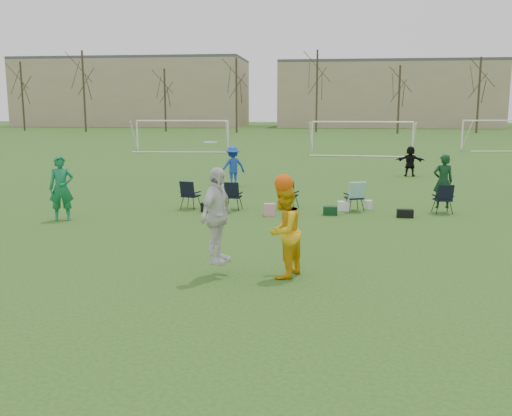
# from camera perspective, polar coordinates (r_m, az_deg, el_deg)

# --- Properties ---
(ground) EXTENTS (260.00, 260.00, 0.00)m
(ground) POSITION_cam_1_polar(r_m,az_deg,el_deg) (11.37, -0.21, -7.49)
(ground) COLOR #295019
(ground) RESTS_ON ground
(fielder_green_near) EXTENTS (0.84, 0.69, 2.00)m
(fielder_green_near) POSITION_cam_1_polar(r_m,az_deg,el_deg) (18.39, -18.89, 1.90)
(fielder_green_near) COLOR #147546
(fielder_green_near) RESTS_ON ground
(fielder_blue) EXTENTS (1.32, 1.15, 1.77)m
(fielder_blue) POSITION_cam_1_polar(r_m,az_deg,el_deg) (25.03, -2.34, 4.18)
(fielder_blue) COLOR #1740B0
(fielder_blue) RESTS_ON ground
(fielder_black) EXTENTS (1.47, 0.69, 1.53)m
(fielder_black) POSITION_cam_1_polar(r_m,az_deg,el_deg) (29.86, 15.16, 4.54)
(fielder_black) COLOR black
(fielder_black) RESTS_ON ground
(center_contest) EXTENTS (2.27, 1.28, 2.77)m
(center_contest) POSITION_cam_1_polar(r_m,az_deg,el_deg) (11.54, -0.30, -1.52)
(center_contest) COLOR white
(center_contest) RESTS_ON ground
(sideline_setup) EXTENTS (9.12, 1.98, 1.93)m
(sideline_setup) POSITION_cam_1_polar(r_m,az_deg,el_deg) (19.24, 7.38, 1.38)
(sideline_setup) COLOR #0E351A
(sideline_setup) RESTS_ON ground
(goal_left) EXTENTS (7.39, 0.76, 2.46)m
(goal_left) POSITION_cam_1_polar(r_m,az_deg,el_deg) (46.21, -7.38, 8.05)
(goal_left) COLOR white
(goal_left) RESTS_ON ground
(goal_mid) EXTENTS (7.40, 0.63, 2.46)m
(goal_mid) POSITION_cam_1_polar(r_m,az_deg,el_deg) (42.87, 10.56, 7.82)
(goal_mid) COLOR white
(goal_mid) RESTS_ON ground
(goal_right) EXTENTS (7.35, 1.14, 2.46)m
(goal_right) POSITION_cam_1_polar(r_m,az_deg,el_deg) (50.94, 23.84, 7.47)
(goal_right) COLOR white
(goal_right) RESTS_ON ground
(tree_line) EXTENTS (110.28, 3.28, 11.40)m
(tree_line) POSITION_cam_1_polar(r_m,az_deg,el_deg) (80.64, 6.24, 11.12)
(tree_line) COLOR #382B21
(tree_line) RESTS_ON ground
(building_row) EXTENTS (126.00, 16.00, 13.00)m
(building_row) POSITION_cam_1_polar(r_m,az_deg,el_deg) (106.93, 9.99, 11.22)
(building_row) COLOR tan
(building_row) RESTS_ON ground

